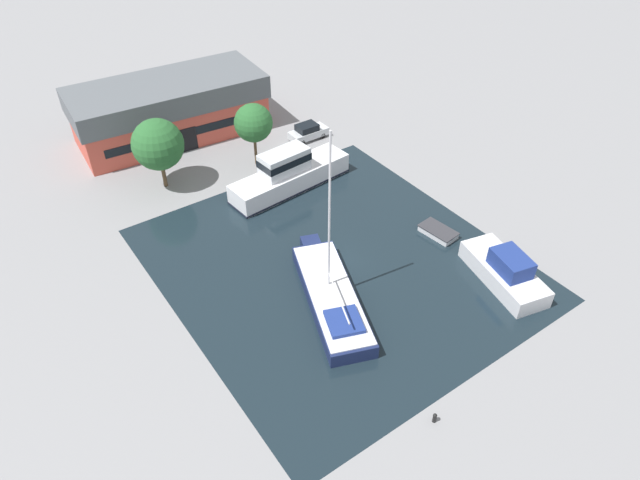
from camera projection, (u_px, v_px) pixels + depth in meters
name	position (u px, v px, depth m)	size (l,w,h in m)	color
ground_plane	(335.00, 263.00, 45.44)	(440.00, 440.00, 0.00)	gray
water_canal	(335.00, 263.00, 45.44)	(25.39, 28.10, 0.01)	black
warehouse_building	(170.00, 109.00, 59.89)	(20.27, 9.83, 5.99)	#C64C3D
quay_tree_near_building	(158.00, 145.00, 51.26)	(4.70, 4.70, 6.80)	brown
quay_tree_by_water	(253.00, 123.00, 54.34)	(3.72, 3.72, 6.36)	brown
parked_car	(308.00, 132.00, 60.53)	(4.21, 1.83, 1.71)	silver
sailboat_moored	(331.00, 296.00, 41.66)	(7.10, 12.68, 13.78)	#19234C
motor_cruiser	(289.00, 174.00, 52.88)	(12.38, 4.16, 4.05)	white
small_dinghy	(438.00, 232.00, 48.11)	(2.14, 3.36, 0.58)	silver
cabin_boat	(505.00, 271.00, 43.20)	(4.63, 8.10, 2.81)	silver
mooring_bollard	(435.00, 418.00, 34.07)	(0.26, 0.26, 0.72)	black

